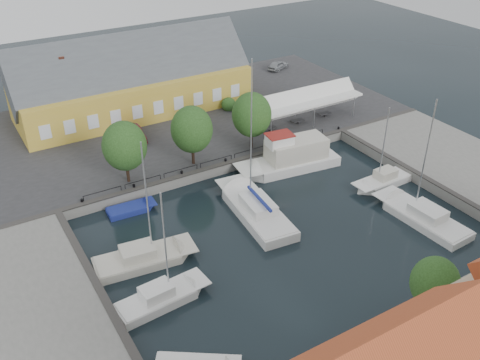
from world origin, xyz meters
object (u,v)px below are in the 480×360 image
Objects in this scene: center_sailboat at (256,211)px; west_boat_b at (143,260)px; car_red at (134,134)px; warehouse at (128,84)px; car_silver at (278,65)px; launch_nw at (131,210)px; east_boat_b at (382,183)px; east_boat_c at (422,218)px; west_boat_c at (161,300)px; trawler at (291,159)px; tent_canopy at (306,101)px.

center_sailboat is 1.32× the size of west_boat_b.
warehouse is at bearing 74.06° from car_red.
car_silver is 0.84× the size of launch_nw.
east_boat_b is 1.96× the size of launch_nw.
west_boat_b is (-25.04, 0.91, -0.00)m from east_boat_b.
car_red is 0.37× the size of east_boat_c.
west_boat_c is at bearing -153.29° from center_sailboat.
west_boat_b is (-6.92, -19.37, -1.46)m from car_red.
trawler is 0.96× the size of east_boat_c.
trawler is 9.50m from east_boat_b.
center_sailboat is 3.23× the size of launch_nw.
west_boat_b is (-11.39, -1.09, -0.10)m from center_sailboat.
trawler is 2.50× the size of launch_nw.
west_boat_c reaches higher than east_boat_b.
car_red is at bearing -107.59° from warehouse.
center_sailboat reaches higher than west_boat_c.
car_red is (-19.13, 5.87, -1.96)m from tent_canopy.
car_silver is at bearing 52.62° from center_sailboat.
car_silver is 45.60m from west_boat_b.
tent_canopy is 3.20× the size of car_red.
east_boat_b is at bearing -61.11° from warehouse.
west_boat_b reaches higher than car_silver.
tent_canopy is at bearing 83.61° from east_boat_c.
tent_canopy is 20.11m from car_red.
west_boat_c is (-25.61, -4.02, -0.00)m from east_boat_b.
west_boat_b is at bearing -152.62° from tent_canopy.
east_boat_c is 24.83m from west_boat_b.
launch_nw is (-9.57, 6.41, -0.27)m from center_sailboat.
west_boat_b reaches higher than warehouse.
car_silver is 39.48m from launch_nw.
warehouse is 6.53× the size of car_red.
center_sailboat is 1.52× the size of west_boat_c.
west_boat_b is (-19.21, -6.55, -0.76)m from trawler.
launch_nw is at bearing -111.61° from car_red.
trawler is (12.29, -12.81, -0.70)m from car_red.
east_boat_c is at bearing -34.17° from launch_nw.
car_red is at bearing 131.79° from east_boat_b.
tent_canopy is 14.84m from east_boat_b.
launch_nw is at bearing 79.11° from west_boat_c.
car_silver is 29.16m from car_red.
tent_canopy reaches higher than car_red.
east_boat_b is at bearing -46.57° from car_red.
east_boat_c reaches higher than west_boat_b.
car_red reaches higher than launch_nw.
west_boat_b is at bearing -174.53° from center_sailboat.
tent_canopy is 3.03× the size of launch_nw.
west_boat_b reaches higher than car_red.
east_boat_c is 1.22× the size of west_boat_c.
tent_canopy is 21.26m from east_boat_c.
east_boat_c is (16.79, -26.73, -1.46)m from car_red.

